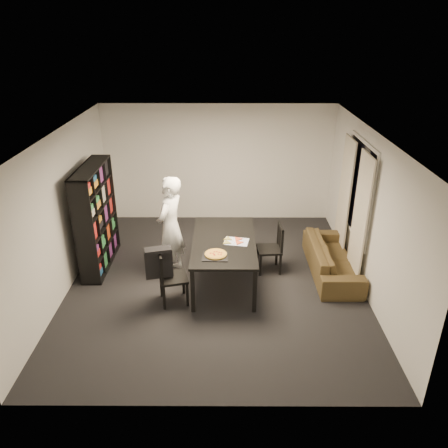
{
  "coord_description": "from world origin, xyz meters",
  "views": [
    {
      "loc": [
        0.17,
        -6.53,
        4.14
      ],
      "look_at": [
        0.14,
        0.12,
        1.05
      ],
      "focal_mm": 35.0,
      "sensor_mm": 36.0,
      "label": 1
    }
  ],
  "objects_px": {
    "dining_table": "(224,244)",
    "chair_left": "(168,274)",
    "bookshelf": "(96,218)",
    "chair_right": "(274,245)",
    "baking_tray": "(215,256)",
    "person": "(170,227)",
    "pepperoni_pizza": "(216,254)",
    "sofa": "(332,258)"
  },
  "relations": [
    {
      "from": "dining_table",
      "to": "chair_left",
      "type": "relative_size",
      "value": 2.06
    },
    {
      "from": "baking_tray",
      "to": "pepperoni_pizza",
      "type": "relative_size",
      "value": 1.14
    },
    {
      "from": "chair_right",
      "to": "sofa",
      "type": "xyz_separation_m",
      "value": [
        1.05,
        -0.07,
        -0.23
      ]
    },
    {
      "from": "dining_table",
      "to": "chair_right",
      "type": "distance_m",
      "value": 0.99
    },
    {
      "from": "bookshelf",
      "to": "dining_table",
      "type": "distance_m",
      "value": 2.38
    },
    {
      "from": "dining_table",
      "to": "person",
      "type": "bearing_deg",
      "value": 162.42
    },
    {
      "from": "pepperoni_pizza",
      "to": "person",
      "type": "bearing_deg",
      "value": 134.18
    },
    {
      "from": "chair_right",
      "to": "sofa",
      "type": "relative_size",
      "value": 0.47
    },
    {
      "from": "chair_left",
      "to": "chair_right",
      "type": "relative_size",
      "value": 1.03
    },
    {
      "from": "dining_table",
      "to": "sofa",
      "type": "xyz_separation_m",
      "value": [
        1.95,
        0.3,
        -0.44
      ]
    },
    {
      "from": "chair_right",
      "to": "pepperoni_pizza",
      "type": "xyz_separation_m",
      "value": [
        -1.02,
        -0.9,
        0.31
      ]
    },
    {
      "from": "baking_tray",
      "to": "chair_left",
      "type": "bearing_deg",
      "value": -174.38
    },
    {
      "from": "sofa",
      "to": "baking_tray",
      "type": "bearing_deg",
      "value": 112.71
    },
    {
      "from": "chair_left",
      "to": "pepperoni_pizza",
      "type": "distance_m",
      "value": 0.82
    },
    {
      "from": "bookshelf",
      "to": "dining_table",
      "type": "height_order",
      "value": "bookshelf"
    },
    {
      "from": "sofa",
      "to": "dining_table",
      "type": "bearing_deg",
      "value": 98.72
    },
    {
      "from": "chair_left",
      "to": "pepperoni_pizza",
      "type": "relative_size",
      "value": 2.64
    },
    {
      "from": "baking_tray",
      "to": "person",
      "type": "bearing_deg",
      "value": 132.56
    },
    {
      "from": "dining_table",
      "to": "chair_left",
      "type": "height_order",
      "value": "chair_left"
    },
    {
      "from": "bookshelf",
      "to": "chair_left",
      "type": "relative_size",
      "value": 2.05
    },
    {
      "from": "chair_left",
      "to": "baking_tray",
      "type": "bearing_deg",
      "value": -98.83
    },
    {
      "from": "person",
      "to": "sofa",
      "type": "relative_size",
      "value": 0.95
    },
    {
      "from": "bookshelf",
      "to": "chair_right",
      "type": "bearing_deg",
      "value": -3.73
    },
    {
      "from": "chair_right",
      "to": "person",
      "type": "bearing_deg",
      "value": -92.48
    },
    {
      "from": "chair_left",
      "to": "baking_tray",
      "type": "xyz_separation_m",
      "value": [
        0.75,
        0.07,
        0.27
      ]
    },
    {
      "from": "baking_tray",
      "to": "sofa",
      "type": "bearing_deg",
      "value": 22.71
    },
    {
      "from": "dining_table",
      "to": "baking_tray",
      "type": "distance_m",
      "value": 0.59
    },
    {
      "from": "person",
      "to": "pepperoni_pizza",
      "type": "xyz_separation_m",
      "value": [
        0.81,
        -0.83,
        -0.09
      ]
    },
    {
      "from": "pepperoni_pizza",
      "to": "sofa",
      "type": "relative_size",
      "value": 0.18
    },
    {
      "from": "dining_table",
      "to": "person",
      "type": "height_order",
      "value": "person"
    },
    {
      "from": "sofa",
      "to": "bookshelf",
      "type": "bearing_deg",
      "value": 86.26
    },
    {
      "from": "bookshelf",
      "to": "baking_tray",
      "type": "xyz_separation_m",
      "value": [
        2.16,
        -1.15,
        -0.15
      ]
    },
    {
      "from": "dining_table",
      "to": "chair_right",
      "type": "bearing_deg",
      "value": 22.29
    },
    {
      "from": "person",
      "to": "sofa",
      "type": "xyz_separation_m",
      "value": [
        2.88,
        0.0,
        -0.63
      ]
    },
    {
      "from": "baking_tray",
      "to": "sofa",
      "type": "height_order",
      "value": "baking_tray"
    },
    {
      "from": "pepperoni_pizza",
      "to": "sofa",
      "type": "height_order",
      "value": "pepperoni_pizza"
    },
    {
      "from": "dining_table",
      "to": "person",
      "type": "relative_size",
      "value": 1.05
    },
    {
      "from": "baking_tray",
      "to": "sofa",
      "type": "relative_size",
      "value": 0.21
    },
    {
      "from": "person",
      "to": "pepperoni_pizza",
      "type": "height_order",
      "value": "person"
    },
    {
      "from": "chair_left",
      "to": "bookshelf",
      "type": "bearing_deg",
      "value": 34.57
    },
    {
      "from": "chair_right",
      "to": "pepperoni_pizza",
      "type": "bearing_deg",
      "value": -53.43
    },
    {
      "from": "chair_left",
      "to": "dining_table",
      "type": "bearing_deg",
      "value": -68.41
    }
  ]
}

